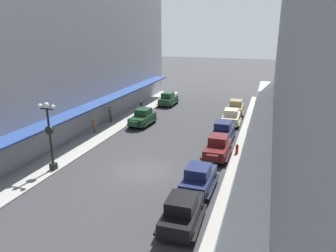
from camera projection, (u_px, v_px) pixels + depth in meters
ground_plane at (143, 171)px, 23.63m from camera, size 200.00×200.00×0.00m
sidewalk_left at (59, 158)px, 25.84m from camera, size 3.00×60.00×0.15m
sidewalk_right at (245, 185)px, 21.38m from camera, size 3.00×60.00×0.15m
building_row_right at (307, 33)px, 17.61m from camera, size 4.30×60.00×20.13m
parked_car_0 at (236, 107)px, 38.93m from camera, size 2.26×4.30×1.84m
parked_car_1 at (182, 211)px, 16.76m from camera, size 2.24×4.30×1.84m
parked_car_2 at (223, 130)px, 30.13m from camera, size 2.22×4.29×1.84m
parked_car_3 at (218, 147)px, 25.90m from camera, size 2.20×4.28×1.84m
parked_car_4 at (199, 177)px, 20.52m from camera, size 2.19×4.28×1.84m
parked_car_5 at (231, 117)px, 34.84m from camera, size 2.22×4.29×1.84m
parked_car_6 at (168, 99)px, 43.83m from camera, size 2.22×4.29×1.84m
parked_car_7 at (143, 117)px, 34.68m from camera, size 2.31×4.32×1.84m
lamp_post_with_clock at (50, 134)px, 22.73m from camera, size 1.42×0.44×5.16m
fire_hydrant at (237, 149)px, 26.51m from camera, size 0.24×0.24×0.82m
pedestrian_0 at (255, 147)px, 25.60m from camera, size 0.36×0.28×1.67m
pedestrian_1 at (94, 125)px, 31.62m from camera, size 0.36×0.24×1.64m
pedestrian_2 at (248, 134)px, 28.88m from camera, size 0.36×0.24×1.64m
pedestrian_3 at (253, 147)px, 25.72m from camera, size 0.36×0.28×1.67m
pedestrian_4 at (141, 107)px, 39.01m from camera, size 0.36×0.24×1.64m
pedestrian_5 at (111, 114)px, 35.47m from camera, size 0.36×0.28×1.67m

